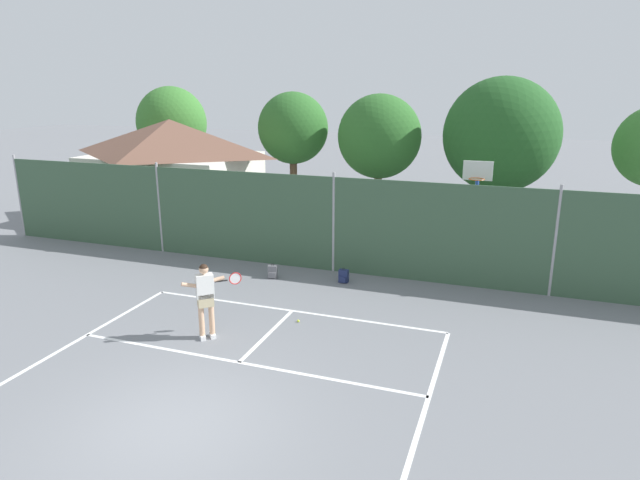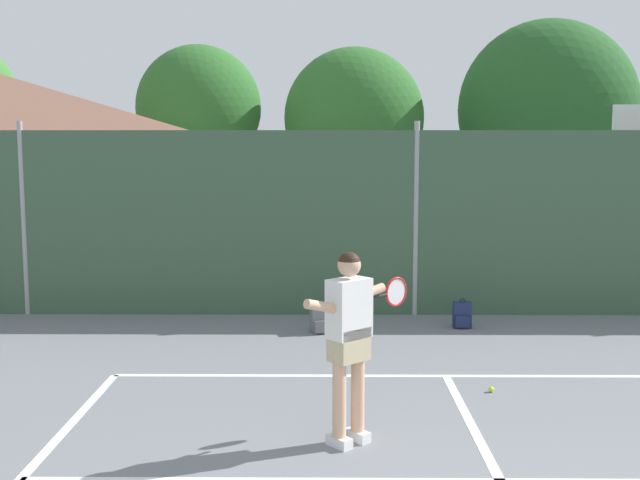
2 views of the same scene
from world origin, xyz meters
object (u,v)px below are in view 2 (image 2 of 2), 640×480
object	(u,v)px
basketball_hoop	(634,173)
backpack_grey	(320,320)
backpack_navy	(462,315)
tennis_ball	(491,389)
tennis_player	(350,330)

from	to	relation	value
basketball_hoop	backpack_grey	bearing A→B (deg)	-153.48
backpack_grey	backpack_navy	distance (m)	2.23
tennis_ball	backpack_navy	bearing A→B (deg)	86.22
backpack_grey	backpack_navy	size ratio (longest dim) A/B	1.00
tennis_player	tennis_ball	bearing A→B (deg)	42.80
tennis_ball	backpack_navy	distance (m)	3.20
basketball_hoop	tennis_ball	size ratio (longest dim) A/B	53.79
tennis_player	tennis_ball	size ratio (longest dim) A/B	28.10
tennis_player	tennis_ball	distance (m)	2.54
backpack_navy	basketball_hoop	bearing A→B (deg)	35.35
basketball_hoop	tennis_ball	xyz separation A→B (m)	(-3.76, -5.70, -2.28)
tennis_ball	backpack_navy	size ratio (longest dim) A/B	0.14
tennis_player	tennis_ball	xyz separation A→B (m)	(1.69, 1.56, -1.08)
backpack_navy	tennis_player	bearing A→B (deg)	-111.78
basketball_hoop	backpack_grey	size ratio (longest dim) A/B	7.67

